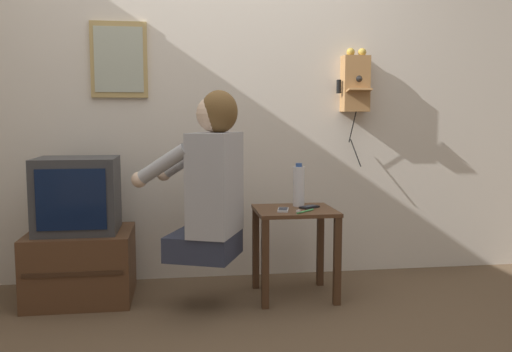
% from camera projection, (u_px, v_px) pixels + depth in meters
% --- Properties ---
extents(ground_plane, '(14.00, 14.00, 0.00)m').
position_uv_depth(ground_plane, '(220.00, 337.00, 2.68)').
color(ground_plane, brown).
extents(wall_back, '(6.80, 0.05, 2.55)m').
position_uv_depth(wall_back, '(207.00, 88.00, 3.59)').
color(wall_back, beige).
rests_on(wall_back, ground_plane).
extents(side_table, '(0.47, 0.43, 0.54)m').
position_uv_depth(side_table, '(295.00, 229.00, 3.26)').
color(side_table, '#51331E').
rests_on(side_table, ground_plane).
extents(person, '(0.63, 0.56, 0.94)m').
position_uv_depth(person, '(211.00, 181.00, 3.01)').
color(person, '#2D3347').
rests_on(person, ground_plane).
extents(tv_stand, '(0.60, 0.52, 0.41)m').
position_uv_depth(tv_stand, '(81.00, 265.00, 3.23)').
color(tv_stand, '#51331E').
rests_on(tv_stand, ground_plane).
extents(television, '(0.46, 0.40, 0.44)m').
position_uv_depth(television, '(78.00, 195.00, 3.17)').
color(television, '#38383A').
rests_on(television, tv_stand).
extents(wall_phone_antique, '(0.22, 0.19, 0.80)m').
position_uv_depth(wall_phone_antique, '(355.00, 83.00, 3.64)').
color(wall_phone_antique, '#AD7A47').
extents(framed_picture, '(0.36, 0.03, 0.48)m').
position_uv_depth(framed_picture, '(119.00, 60.00, 3.45)').
color(framed_picture, tan).
extents(cell_phone_held, '(0.09, 0.13, 0.01)m').
position_uv_depth(cell_phone_held, '(283.00, 210.00, 3.18)').
color(cell_phone_held, silver).
rests_on(cell_phone_held, side_table).
extents(cell_phone_spare, '(0.14, 0.12, 0.01)m').
position_uv_depth(cell_phone_spare, '(309.00, 207.00, 3.28)').
color(cell_phone_spare, black).
rests_on(cell_phone_spare, side_table).
extents(water_bottle, '(0.07, 0.07, 0.27)m').
position_uv_depth(water_bottle, '(299.00, 186.00, 3.33)').
color(water_bottle, silver).
rests_on(water_bottle, side_table).
extents(toothbrush, '(0.13, 0.12, 0.02)m').
position_uv_depth(toothbrush, '(304.00, 211.00, 3.12)').
color(toothbrush, '#4CBF66').
rests_on(toothbrush, side_table).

